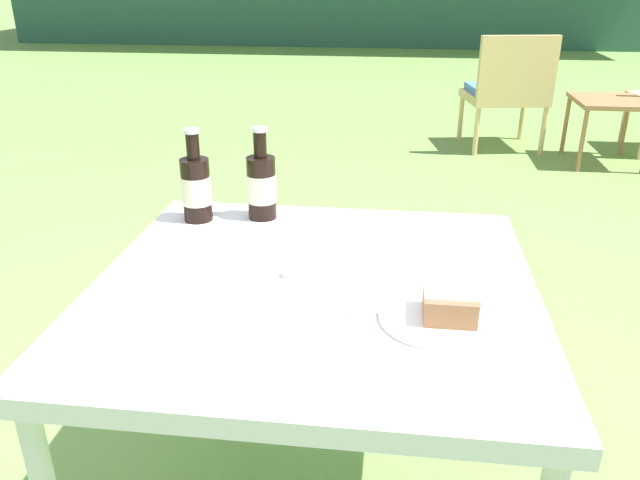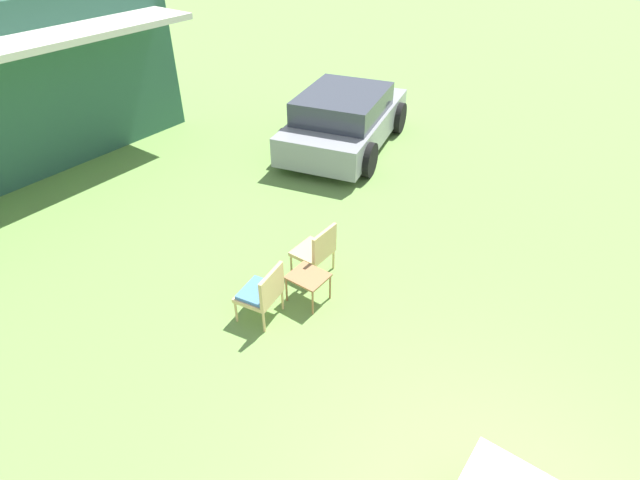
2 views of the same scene
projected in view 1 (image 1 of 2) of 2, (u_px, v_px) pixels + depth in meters
name	position (u px, v px, depth m)	size (l,w,h in m)	color
wicker_chair_cushioned	(508.00, 88.00, 4.56)	(0.63, 0.59, 0.84)	tan
garden_side_table	(609.00, 107.00, 4.25)	(0.46, 0.52, 0.45)	#996B42
patio_table	(314.00, 308.00, 1.29)	(0.89, 0.86, 0.68)	silver
cake_on_plate	(443.00, 309.00, 1.12)	(0.20, 0.20, 0.07)	white
cola_bottle_near	(262.00, 185.00, 1.56)	(0.07, 0.07, 0.23)	black
cola_bottle_far	(196.00, 187.00, 1.54)	(0.07, 0.07, 0.23)	black
fork	(398.00, 314.00, 1.14)	(0.19, 0.01, 0.01)	silver
loose_bottle_cap	(288.00, 274.00, 1.29)	(0.03, 0.03, 0.01)	silver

